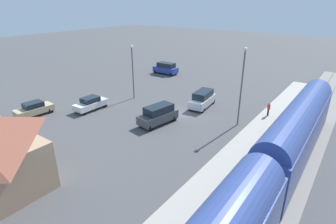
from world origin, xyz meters
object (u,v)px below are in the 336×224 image
Objects in this scene: suv_charcoal at (158,114)px; pedestrian_on_platform at (269,108)px; sedan_white at (91,103)px; light_pole_near_platform at (242,79)px; passenger_train at (263,182)px; suv_blue at (166,68)px; suv_silver at (203,99)px; sedan_tan at (34,109)px; light_pole_lot_center at (132,66)px.

pedestrian_on_platform is at bearing -137.16° from suv_charcoal.
light_pole_near_platform is (-17.55, -6.91, 4.61)m from sedan_white.
suv_charcoal is at bearing -169.77° from sedan_white.
passenger_train reaches higher than pedestrian_on_platform.
suv_blue is 0.96× the size of suv_charcoal.
light_pole_near_platform reaches higher than suv_silver.
sedan_white is at bearing 98.81° from suv_blue.
suv_blue is at bearing -23.72° from pedestrian_on_platform.
sedan_tan is at bearing 43.81° from suv_silver.
light_pole_lot_center is at bearing 0.70° from light_pole_near_platform.
suv_blue is at bearing -91.99° from sedan_tan.
passenger_train is 4.30× the size of light_pole_near_platform.
suv_charcoal is at bearing 78.76° from suv_silver.
passenger_train reaches higher than sedan_white.
pedestrian_on_platform is at bearing -166.99° from light_pole_lot_center.
light_pole_near_platform is (-21.73, -12.35, 4.61)m from sedan_tan.
light_pole_near_platform is at bearing 156.95° from suv_silver.
suv_charcoal is at bearing 42.84° from pedestrian_on_platform.
suv_blue and suv_silver have the same top height.
sedan_tan is (28.53, -0.68, -1.98)m from passenger_train.
light_pole_near_platform is at bearing -62.45° from passenger_train.
light_pole_near_platform reaches higher than sedan_tan.
suv_silver is at bearing -23.05° from light_pole_near_platform.
passenger_train reaches higher than sedan_tan.
suv_charcoal is 0.58× the size of light_pole_near_platform.
suv_charcoal is 1.01× the size of suv_silver.
sedan_white is 0.58× the size of light_pole_lot_center.
sedan_white is (-3.26, 21.05, -0.27)m from suv_blue.
passenger_train is 4.95× the size of light_pole_lot_center.
suv_charcoal is at bearing 124.29° from suv_blue.
light_pole_lot_center is at bearing 15.78° from suv_silver.
light_pole_lot_center reaches higher than passenger_train.
passenger_train is at bearing 151.36° from suv_charcoal.
suv_silver reaches higher than pedestrian_on_platform.
suv_blue is at bearing -38.14° from suv_silver.
suv_silver is 0.57× the size of light_pole_near_platform.
suv_charcoal is 7.89m from suv_silver.
passenger_train reaches higher than suv_blue.
passenger_train is 7.52× the size of suv_silver.
pedestrian_on_platform is at bearing -74.93° from passenger_train.
suv_charcoal is (9.88, 9.16, -0.13)m from pedestrian_on_platform.
suv_charcoal is at bearing -152.82° from sedan_tan.
sedan_tan is at bearing -1.37° from passenger_train.
light_pole_near_platform is (-7.67, -5.13, 4.34)m from suv_charcoal.
suv_blue is (27.61, -27.17, -1.71)m from passenger_train.
passenger_train is 7.42× the size of suv_charcoal.
sedan_white is (24.35, -6.12, -1.98)m from passenger_train.
suv_blue is (23.01, -10.11, -0.13)m from pedestrian_on_platform.
suv_blue is 0.97× the size of suv_silver.
passenger_train reaches higher than suv_silver.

